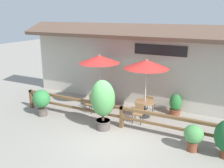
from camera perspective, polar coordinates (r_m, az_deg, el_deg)
ground_plane at (r=10.04m, az=-0.44°, el=-12.20°), size 60.00×60.00×0.00m
building_facade at (r=12.90m, az=8.06°, el=4.26°), size 14.28×1.49×4.23m
patio_railing at (r=10.60m, az=2.20°, el=-6.49°), size 10.40×0.14×0.95m
patio_umbrella_near at (r=12.41m, az=-2.94°, el=5.69°), size 2.03×2.03×2.77m
dining_table_near at (r=12.89m, az=-2.82°, el=-2.71°), size 0.94×0.94×0.78m
chair_near_streetside at (r=12.39m, az=-4.78°, el=-4.25°), size 0.44×0.44×0.85m
chair_near_wallside at (r=13.55m, az=-1.39°, el=-2.42°), size 0.45×0.45×0.85m
patio_umbrella_middle at (r=11.27m, az=7.89°, el=4.51°), size 2.03×2.03×2.77m
dining_table_middle at (r=11.79m, az=7.54°, el=-4.64°), size 0.94×0.94×0.78m
chair_middle_streetside at (r=11.25m, az=6.06°, el=-6.43°), size 0.44×0.44×0.85m
chair_middle_wallside at (r=12.46m, az=8.65°, el=-4.26°), size 0.45×0.45×0.85m
potted_plant_broad_leaf at (r=10.26m, az=-2.12°, el=-3.86°), size 1.04×0.93×2.14m
potted_plant_tall_tropical at (r=12.24m, az=-15.80°, el=-3.55°), size 0.85×0.76×1.29m
potted_plant_entrance_palm at (r=9.37m, az=18.12°, el=-11.21°), size 0.68×0.61×0.99m
potted_plant_small_flowering at (r=12.40m, az=14.29°, el=-4.59°), size 0.58×0.54×1.02m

